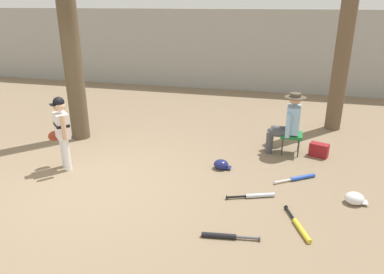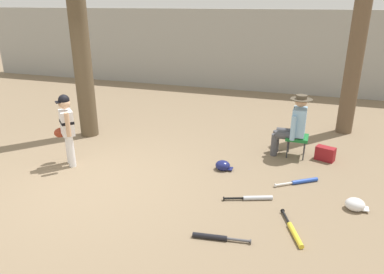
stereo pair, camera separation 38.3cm
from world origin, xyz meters
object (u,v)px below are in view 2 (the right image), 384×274
object	(u,v)px
tree_near_player	(80,44)
bat_blue_youth	(301,181)
folding_stool	(297,138)
batting_helmet_white	(355,205)
handbag_beside_stool	(325,154)
bat_aluminum_silver	(254,198)
young_ballplayer	(66,126)
bat_yellow_trainer	(294,232)
tree_behind_spectator	(357,47)
bat_black_composite	(214,237)
batting_helmet_navy	(223,166)
seated_spectator	(293,124)

from	to	relation	value
tree_near_player	bat_blue_youth	xyz separation A→B (m)	(4.59, -0.89, -1.94)
folding_stool	batting_helmet_white	size ratio (longest dim) A/B	1.27
handbag_beside_stool	bat_aluminum_silver	distance (m)	2.13
young_ballplayer	bat_blue_youth	world-z (taller)	young_ballplayer
bat_blue_youth	batting_helmet_white	size ratio (longest dim) A/B	2.09
tree_near_player	bat_aluminum_silver	world-z (taller)	tree_near_player
bat_yellow_trainer	bat_blue_youth	world-z (taller)	same
bat_yellow_trainer	tree_behind_spectator	bearing A→B (deg)	79.34
tree_near_player	bat_aluminum_silver	size ratio (longest dim) A/B	6.46
young_ballplayer	folding_stool	world-z (taller)	young_ballplayer
folding_stool	bat_black_composite	xyz separation A→B (m)	(-0.80, -3.00, -0.33)
bat_yellow_trainer	batting_helmet_navy	size ratio (longest dim) A/B	2.50
bat_aluminum_silver	bat_blue_youth	bearing A→B (deg)	49.98
folding_stool	batting_helmet_white	bearing A→B (deg)	-61.38
folding_stool	bat_black_composite	bearing A→B (deg)	-104.85
tree_behind_spectator	batting_helmet_navy	xyz separation A→B (m)	(-2.13, -2.79, -1.81)
handbag_beside_stool	batting_helmet_navy	size ratio (longest dim) A/B	1.10
tree_behind_spectator	handbag_beside_stool	xyz separation A→B (m)	(-0.42, -1.79, -1.76)
bat_aluminum_silver	handbag_beside_stool	bearing A→B (deg)	61.42
bat_black_composite	folding_stool	bearing A→B (deg)	75.15
folding_stool	bat_black_composite	distance (m)	3.12
folding_stool	batting_helmet_white	distance (m)	1.95
handbag_beside_stool	bat_yellow_trainer	world-z (taller)	handbag_beside_stool
seated_spectator	bat_yellow_trainer	xyz separation A→B (m)	(0.23, -2.58, -0.61)
handbag_beside_stool	tree_near_player	bearing A→B (deg)	-177.68
bat_aluminum_silver	tree_behind_spectator	bearing A→B (deg)	68.52
bat_aluminum_silver	batting_helmet_navy	world-z (taller)	batting_helmet_navy
batting_helmet_navy	tree_near_player	bearing A→B (deg)	166.17
handbag_beside_stool	bat_blue_youth	bearing A→B (deg)	-108.55
handbag_beside_stool	bat_aluminum_silver	xyz separation A→B (m)	(-1.02, -1.87, -0.10)
folding_stool	bat_blue_youth	xyz separation A→B (m)	(0.16, -1.11, -0.33)
tree_near_player	batting_helmet_white	world-z (taller)	tree_near_player
bat_blue_youth	batting_helmet_white	distance (m)	0.96
handbag_beside_stool	bat_black_composite	size ratio (longest dim) A/B	0.46
bat_black_composite	batting_helmet_white	world-z (taller)	batting_helmet_white
bat_yellow_trainer	tree_near_player	bearing A→B (deg)	152.71
handbag_beside_stool	bat_black_composite	xyz separation A→B (m)	(-1.33, -2.98, -0.10)
batting_helmet_white	bat_yellow_trainer	bearing A→B (deg)	-131.82
bat_black_composite	bat_aluminum_silver	size ratio (longest dim) A/B	1.02
folding_stool	bat_yellow_trainer	bearing A→B (deg)	-86.99
handbag_beside_stool	batting_helmet_white	xyz separation A→B (m)	(0.39, -1.67, -0.05)
tree_behind_spectator	bat_yellow_trainer	world-z (taller)	tree_behind_spectator
batting_helmet_navy	young_ballplayer	bearing A→B (deg)	-166.11
seated_spectator	handbag_beside_stool	bearing A→B (deg)	-2.16
folding_stool	seated_spectator	size ratio (longest dim) A/B	0.34
seated_spectator	handbag_beside_stool	size ratio (longest dim) A/B	3.53
bat_aluminum_silver	bat_yellow_trainer	bearing A→B (deg)	-47.91
bat_black_composite	tree_behind_spectator	bearing A→B (deg)	69.86
young_ballplayer	bat_yellow_trainer	xyz separation A→B (m)	(3.99, -0.89, -0.71)
tree_near_player	bat_blue_youth	bearing A→B (deg)	-10.99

